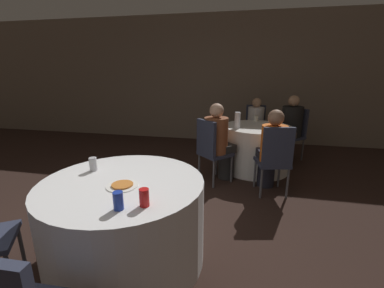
# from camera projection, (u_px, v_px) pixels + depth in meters

# --- Properties ---
(ground_plane) EXTENTS (16.00, 16.00, 0.00)m
(ground_plane) POSITION_uv_depth(u_px,v_px,m) (114.00, 262.00, 2.23)
(ground_plane) COLOR black
(wall_back) EXTENTS (16.00, 0.06, 2.80)m
(wall_back) POSITION_uv_depth(u_px,v_px,m) (201.00, 80.00, 5.88)
(wall_back) COLOR #7A6B5B
(wall_back) RESTS_ON ground_plane
(table_near) EXTENTS (1.34, 1.34, 0.73)m
(table_near) POSITION_uv_depth(u_px,v_px,m) (125.00, 221.00, 2.19)
(table_near) COLOR white
(table_near) RESTS_ON ground_plane
(table_far) EXTENTS (1.11, 1.11, 0.73)m
(table_far) POSITION_uv_depth(u_px,v_px,m) (256.00, 148.00, 4.25)
(table_far) COLOR white
(table_far) RESTS_ON ground_plane
(chair_far_south) EXTENTS (0.47, 0.48, 0.94)m
(chair_far_south) POSITION_uv_depth(u_px,v_px,m) (275.00, 156.00, 3.27)
(chair_far_south) COLOR #2D3347
(chair_far_south) RESTS_ON ground_plane
(chair_far_northeast) EXTENTS (0.57, 0.57, 0.94)m
(chair_far_northeast) POSITION_uv_depth(u_px,v_px,m) (294.00, 130.00, 4.70)
(chair_far_northeast) COLOR #2D3347
(chair_far_northeast) RESTS_ON ground_plane
(chair_far_southwest) EXTENTS (0.57, 0.57, 0.94)m
(chair_far_southwest) POSITION_uv_depth(u_px,v_px,m) (210.00, 147.00, 3.66)
(chair_far_southwest) COLOR #2D3347
(chair_far_southwest) RESTS_ON ground_plane
(chair_far_north) EXTENTS (0.40, 0.41, 0.94)m
(chair_far_north) POSITION_uv_depth(u_px,v_px,m) (255.00, 125.00, 5.11)
(chair_far_north) COLOR #2D3347
(chair_far_north) RESTS_ON ground_plane
(person_floral_shirt) EXTENTS (0.47, 0.48, 1.17)m
(person_floral_shirt) POSITION_uv_depth(u_px,v_px,m) (219.00, 142.00, 3.74)
(person_floral_shirt) COLOR #282828
(person_floral_shirt) RESTS_ON ground_plane
(person_black_shirt) EXTENTS (0.50, 0.49, 1.19)m
(person_black_shirt) POSITION_uv_depth(u_px,v_px,m) (289.00, 128.00, 4.61)
(person_black_shirt) COLOR #4C4238
(person_black_shirt) RESTS_ON ground_plane
(person_orange_shirt) EXTENTS (0.37, 0.50, 1.13)m
(person_orange_shirt) POSITION_uv_depth(u_px,v_px,m) (271.00, 151.00, 3.42)
(person_orange_shirt) COLOR black
(person_orange_shirt) RESTS_ON ground_plane
(person_white_shirt) EXTENTS (0.30, 0.49, 1.10)m
(person_white_shirt) POSITION_uv_depth(u_px,v_px,m) (255.00, 127.00, 4.95)
(person_white_shirt) COLOR #4C4238
(person_white_shirt) RESTS_ON ground_plane
(pizza_plate_near) EXTENTS (0.25, 0.25, 0.02)m
(pizza_plate_near) POSITION_uv_depth(u_px,v_px,m) (122.00, 185.00, 2.00)
(pizza_plate_near) COLOR white
(pizza_plate_near) RESTS_ON table_near
(soda_can_silver) EXTENTS (0.07, 0.07, 0.12)m
(soda_can_silver) POSITION_uv_depth(u_px,v_px,m) (93.00, 164.00, 2.29)
(soda_can_silver) COLOR silver
(soda_can_silver) RESTS_ON table_near
(soda_can_red) EXTENTS (0.07, 0.07, 0.12)m
(soda_can_red) POSITION_uv_depth(u_px,v_px,m) (144.00, 198.00, 1.69)
(soda_can_red) COLOR red
(soda_can_red) RESTS_ON table_near
(soda_can_blue) EXTENTS (0.07, 0.07, 0.12)m
(soda_can_blue) POSITION_uv_depth(u_px,v_px,m) (118.00, 201.00, 1.65)
(soda_can_blue) COLOR #1E38A5
(soda_can_blue) RESTS_ON table_near
(bottle_far) EXTENTS (0.09, 0.09, 0.25)m
(bottle_far) POSITION_uv_depth(u_px,v_px,m) (237.00, 120.00, 3.98)
(bottle_far) COLOR silver
(bottle_far) RESTS_ON table_far
(cup_far) EXTENTS (0.08, 0.08, 0.10)m
(cup_far) POSITION_uv_depth(u_px,v_px,m) (256.00, 118.00, 4.55)
(cup_far) COLOR silver
(cup_far) RESTS_ON table_far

